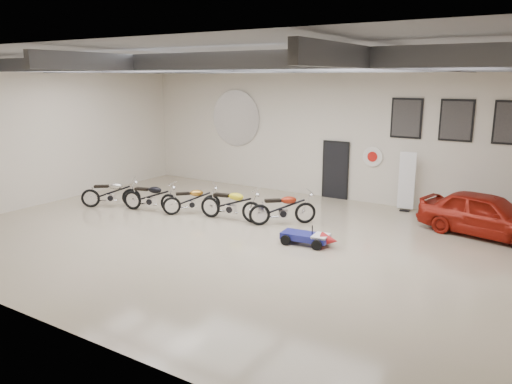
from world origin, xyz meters
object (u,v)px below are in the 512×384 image
Objects in this scene: motorcycle_silver at (111,193)px; vintage_car at (486,215)px; banner_stand at (407,183)px; go_kart at (310,235)px; motorcycle_yellow at (231,203)px; motorcycle_gold at (192,199)px; motorcycle_red at (283,208)px; motorcycle_black at (150,196)px.

motorcycle_silver is 12.09m from vintage_car.
banner_stand reaches higher than go_kart.
motorcycle_silver is 0.95× the size of motorcycle_yellow.
banner_stand reaches higher than motorcycle_gold.
banner_stand is 0.98× the size of motorcycle_silver.
motorcycle_red is (1.62, 0.47, -0.01)m from motorcycle_yellow.
motorcycle_silver is 0.54× the size of vintage_car.
motorcycle_yellow reaches higher than go_kart.
motorcycle_black is 6.13m from go_kart.
motorcycle_black reaches higher than motorcycle_gold.
motorcycle_red is (-2.75, -3.60, -0.45)m from banner_stand.
motorcycle_silver is 4.58m from motorcycle_yellow.
motorcycle_silver is at bearing -156.78° from banner_stand.
motorcycle_red reaches higher than motorcycle_black.
vintage_car is at bearing -20.53° from motorcycle_red.
motorcycle_gold is 4.81m from go_kart.
motorcycle_silver is at bearing 151.25° from motorcycle_red.
vintage_car is (5.47, 2.10, 0.10)m from motorcycle_red.
motorcycle_silver is at bearing 177.76° from motorcycle_black.
motorcycle_gold is 1.54m from motorcycle_yellow.
motorcycle_gold is 0.91× the size of motorcycle_red.
go_kart is (6.12, -0.25, -0.24)m from motorcycle_black.
motorcycle_red is at bearing -1.17° from motorcycle_black.
motorcycle_yellow is at bearing -2.99° from motorcycle_black.
vintage_car is at bearing 35.40° from go_kart.
motorcycle_black is 1.07× the size of motorcycle_gold.
vintage_car is at bearing 11.73° from motorcycle_yellow.
motorcycle_red is (3.16, 0.55, 0.05)m from motorcycle_gold.
motorcycle_gold is at bearing 174.72° from motorcycle_yellow.
motorcycle_gold is 0.51× the size of vintage_car.
banner_stand is 1.05× the size of motorcycle_gold.
go_kart is at bearing -22.66° from motorcycle_yellow.
motorcycle_yellow is at bearing -25.09° from motorcycle_silver.
vintage_car is at bearing -19.84° from motorcycle_silver.
motorcycle_red is (4.53, 1.05, 0.01)m from motorcycle_black.
banner_stand is 0.53× the size of vintage_car.
banner_stand is 0.98× the size of motorcycle_black.
motorcycle_gold is (2.95, 0.83, -0.03)m from motorcycle_silver.
motorcycle_yellow is 1.03× the size of motorcycle_red.
banner_stand is 0.93× the size of motorcycle_yellow.
motorcycle_gold is at bearing 165.25° from go_kart.
motorcycle_yellow is at bearing 159.76° from go_kart.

